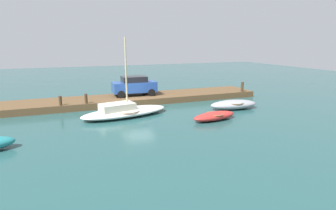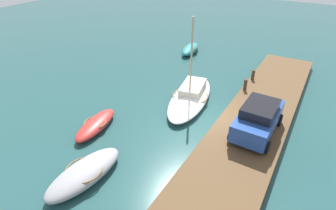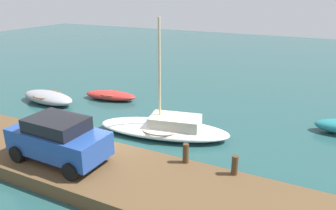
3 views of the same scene
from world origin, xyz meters
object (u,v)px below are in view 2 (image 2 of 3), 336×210
(sailboat_white, at_px, (191,96))
(rowboat_red, at_px, (96,125))
(mooring_post_mid_east, at_px, (253,75))
(parked_car, at_px, (258,118))
(mooring_post_mid_west, at_px, (245,85))
(rowboat_teal, at_px, (190,49))
(rowboat_grey, at_px, (84,173))

(sailboat_white, xyz_separation_m, rowboat_red, (-5.61, 3.23, -0.10))
(mooring_post_mid_east, bearing_deg, parked_car, -162.74)
(mooring_post_mid_west, bearing_deg, rowboat_red, 142.40)
(parked_car, bearing_deg, mooring_post_mid_west, 25.03)
(rowboat_teal, xyz_separation_m, mooring_post_mid_east, (-3.96, -7.05, 0.55))
(mooring_post_mid_west, xyz_separation_m, parked_car, (-4.41, -1.96, 0.51))
(mooring_post_mid_east, bearing_deg, sailboat_white, 145.58)
(rowboat_teal, bearing_deg, mooring_post_mid_east, -127.86)
(mooring_post_mid_west, height_order, mooring_post_mid_east, mooring_post_mid_west)
(rowboat_grey, height_order, mooring_post_mid_east, mooring_post_mid_east)
(rowboat_teal, height_order, mooring_post_mid_east, mooring_post_mid_east)
(rowboat_grey, xyz_separation_m, parked_car, (6.69, -5.81, 1.08))
(rowboat_teal, height_order, parked_car, parked_car)
(rowboat_red, distance_m, mooring_post_mid_east, 11.64)
(rowboat_grey, bearing_deg, mooring_post_mid_west, -14.36)
(rowboat_red, height_order, mooring_post_mid_east, mooring_post_mid_east)
(sailboat_white, bearing_deg, rowboat_teal, 15.63)
(rowboat_teal, xyz_separation_m, parked_car, (-10.26, -9.01, 1.08))
(sailboat_white, relative_size, rowboat_red, 1.90)
(rowboat_grey, height_order, parked_car, parked_car)
(sailboat_white, height_order, mooring_post_mid_east, sailboat_white)
(sailboat_white, relative_size, parked_car, 1.75)
(rowboat_teal, bearing_deg, rowboat_grey, -177.86)
(rowboat_grey, relative_size, mooring_post_mid_east, 5.63)
(rowboat_red, bearing_deg, rowboat_teal, -6.01)
(rowboat_teal, distance_m, mooring_post_mid_west, 9.18)
(mooring_post_mid_east, relative_size, parked_car, 0.19)
(rowboat_teal, relative_size, mooring_post_mid_east, 4.91)
(rowboat_grey, bearing_deg, rowboat_teal, 15.48)
(rowboat_grey, relative_size, mooring_post_mid_west, 5.28)
(rowboat_red, height_order, parked_car, parked_car)
(rowboat_grey, xyz_separation_m, mooring_post_mid_east, (12.99, -3.85, 0.55))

